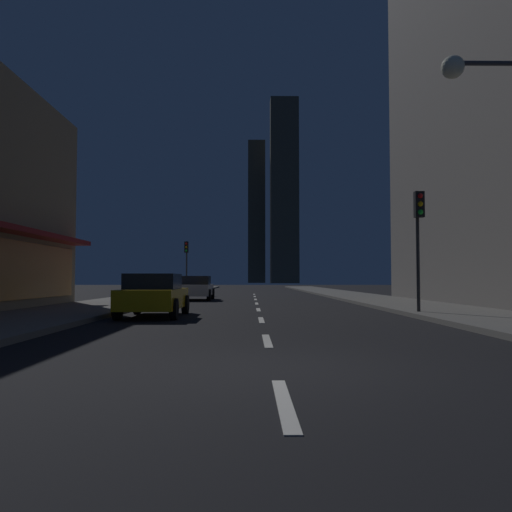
{
  "coord_description": "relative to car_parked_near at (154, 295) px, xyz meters",
  "views": [
    {
      "loc": [
        -0.36,
        -7.26,
        1.28
      ],
      "look_at": [
        0.0,
        21.74,
        2.59
      ],
      "focal_mm": 35.45,
      "sensor_mm": 36.0,
      "label": 1
    }
  ],
  "objects": [
    {
      "name": "car_parked_near",
      "position": [
        0.0,
        0.0,
        0.0
      ],
      "size": [
        1.98,
        4.24,
        1.45
      ],
      "color": "gold",
      "rests_on": "ground"
    },
    {
      "name": "fire_hydrant_far_left",
      "position": [
        -2.3,
        7.76,
        -0.29
      ],
      "size": [
        0.42,
        0.3,
        0.65
      ],
      "color": "gold",
      "rests_on": "sidewalk_left"
    },
    {
      "name": "traffic_light_near_right",
      "position": [
        9.1,
        0.19,
        2.45
      ],
      "size": [
        0.32,
        0.48,
        4.2
      ],
      "color": "#2D2D2D",
      "rests_on": "sidewalk_right"
    },
    {
      "name": "street_lamp_right",
      "position": [
        8.98,
        -5.12,
        4.33
      ],
      "size": [
        1.96,
        0.56,
        6.58
      ],
      "color": "#38383D",
      "rests_on": "sidewalk_right"
    },
    {
      "name": "sidewalk_left",
      "position": [
        -3.4,
        22.1,
        -0.67
      ],
      "size": [
        4.0,
        76.0,
        0.15
      ],
      "primitive_type": "cube",
      "color": "#605E59",
      "rests_on": "ground"
    },
    {
      "name": "lane_marking_center",
      "position": [
        3.6,
        6.3,
        -0.73
      ],
      "size": [
        0.16,
        38.6,
        0.01
      ],
      "color": "silver",
      "rests_on": "ground"
    },
    {
      "name": "sidewalk_right",
      "position": [
        10.6,
        22.1,
        -0.67
      ],
      "size": [
        4.0,
        76.0,
        0.15
      ],
      "primitive_type": "cube",
      "color": "#605E59",
      "rests_on": "ground"
    },
    {
      "name": "car_parked_far",
      "position": [
        0.0,
        13.46,
        0.0
      ],
      "size": [
        1.98,
        4.24,
        1.45
      ],
      "color": "silver",
      "rests_on": "ground"
    },
    {
      "name": "ground_plane",
      "position": [
        3.6,
        22.1,
        -0.79
      ],
      "size": [
        78.0,
        136.0,
        0.1
      ],
      "primitive_type": "cube",
      "color": "black"
    },
    {
      "name": "skyscraper_distant_mid",
      "position": [
        13.49,
        131.46,
        26.74
      ],
      "size": [
        8.3,
        5.68,
        54.96
      ],
      "primitive_type": "cube",
      "color": "#3F3C2F",
      "rests_on": "ground"
    },
    {
      "name": "traffic_light_far_left",
      "position": [
        -1.9,
        23.79,
        2.45
      ],
      "size": [
        0.32,
        0.48,
        4.2
      ],
      "color": "#2D2D2D",
      "rests_on": "sidewalk_left"
    },
    {
      "name": "skyscraper_distant_tall",
      "position": [
        5.4,
        146.09,
        22.06
      ],
      "size": [
        5.47,
        8.78,
        45.6
      ],
      "primitive_type": "cube",
      "color": "#3D3A2E",
      "rests_on": "ground"
    }
  ]
}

